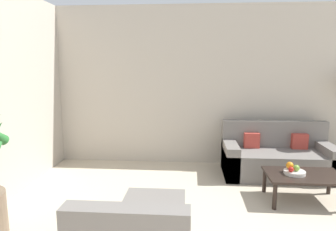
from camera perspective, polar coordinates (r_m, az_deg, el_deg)
The scene contains 8 objects.
wall_back at distance 5.29m, azimuth 16.41°, elevation 5.34°, with size 8.41×0.06×2.70m.
sofa_loveseat at distance 5.00m, azimuth 20.04°, elevation -7.64°, with size 1.65×0.78×0.82m.
coffee_table at distance 4.19m, azimuth 24.55°, elevation -10.73°, with size 0.94×0.60×0.35m.
fruit_bowl at distance 4.12m, azimuth 22.96°, elevation -9.96°, with size 0.26×0.26×0.04m.
apple_red at distance 4.05m, azimuth 22.38°, elevation -9.47°, with size 0.07×0.07×0.07m.
apple_green at distance 4.10m, azimuth 23.27°, elevation -9.18°, with size 0.08×0.08×0.08m.
orange_fruit at distance 4.15m, azimuth 22.17°, elevation -8.79°, with size 0.09×0.09×0.09m.
ottoman at distance 3.23m, azimuth -2.69°, elevation -18.49°, with size 0.62×0.54×0.36m.
Camera 1 is at (-1.10, 0.91, 1.69)m, focal length 32.00 mm.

